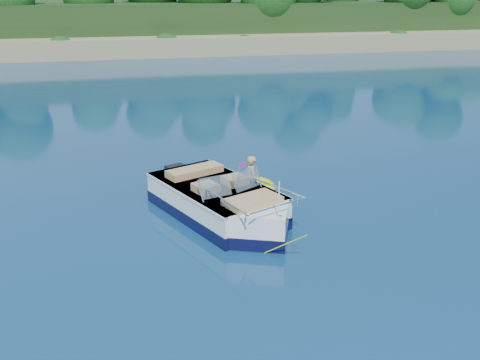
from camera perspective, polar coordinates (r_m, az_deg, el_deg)
The scene contains 5 objects.
ground at distance 11.37m, azimuth 2.62°, elevation -8.73°, with size 160.00×160.00×0.00m, color #092245.
shoreline at distance 73.54m, azimuth -11.31°, elevation 16.15°, with size 170.00×59.00×6.00m.
motorboat at distance 13.20m, azimuth -1.76°, elevation -2.76°, with size 3.29×5.13×1.82m.
tow_tube at distance 15.08m, azimuth 1.34°, elevation -0.86°, with size 1.62×1.62×0.35m.
boy at distance 15.17m, azimuth 1.20°, elevation -1.08°, with size 0.50×0.33×1.38m, color tan.
Camera 1 is at (-2.74, -9.58, 5.46)m, focal length 40.00 mm.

